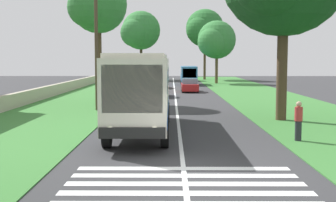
% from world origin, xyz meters
% --- Properties ---
extents(ground, '(160.00, 160.00, 0.00)m').
position_xyz_m(ground, '(0.00, 0.00, 0.00)').
color(ground, '#333335').
extents(grass_verge_left, '(120.00, 8.00, 0.04)m').
position_xyz_m(grass_verge_left, '(15.00, 8.20, 0.02)').
color(grass_verge_left, '#387533').
rests_on(grass_verge_left, ground).
extents(grass_verge_right, '(120.00, 8.00, 0.04)m').
position_xyz_m(grass_verge_right, '(15.00, -8.20, 0.02)').
color(grass_verge_right, '#387533').
rests_on(grass_verge_right, ground).
extents(centre_line, '(110.00, 0.16, 0.01)m').
position_xyz_m(centre_line, '(15.00, 0.00, 0.00)').
color(centre_line, silver).
rests_on(centre_line, ground).
extents(coach_bus, '(11.16, 2.62, 3.73)m').
position_xyz_m(coach_bus, '(7.41, 1.80, 2.15)').
color(coach_bus, silver).
rests_on(coach_bus, ground).
extents(zebra_crossing, '(5.85, 6.80, 0.01)m').
position_xyz_m(zebra_crossing, '(-2.64, 0.00, 0.00)').
color(zebra_crossing, silver).
rests_on(zebra_crossing, ground).
extents(trailing_car_0, '(4.30, 1.78, 1.43)m').
position_xyz_m(trailing_car_0, '(27.87, 1.55, 0.67)').
color(trailing_car_0, navy).
rests_on(trailing_car_0, ground).
extents(trailing_car_1, '(4.30, 1.78, 1.43)m').
position_xyz_m(trailing_car_1, '(34.34, -1.61, 0.67)').
color(trailing_car_1, '#B21E1E').
rests_on(trailing_car_1, ground).
extents(trailing_car_2, '(4.30, 1.78, 1.43)m').
position_xyz_m(trailing_car_2, '(40.65, 1.88, 0.67)').
color(trailing_car_2, gold).
rests_on(trailing_car_2, ground).
extents(trailing_minibus_0, '(6.00, 2.14, 2.53)m').
position_xyz_m(trailing_minibus_0, '(47.75, -2.02, 1.55)').
color(trailing_minibus_0, teal).
rests_on(trailing_minibus_0, ground).
extents(roadside_tree_left_1, '(8.25, 6.64, 11.64)m').
position_xyz_m(roadside_tree_left_1, '(63.53, 5.73, 8.18)').
color(roadside_tree_left_1, '#3D2D1E').
rests_on(roadside_tree_left_1, grass_verge_left).
extents(roadside_tree_left_2, '(5.51, 4.47, 9.95)m').
position_xyz_m(roadside_tree_left_2, '(21.55, 6.19, 7.59)').
color(roadside_tree_left_2, '#4C3826').
rests_on(roadside_tree_left_2, grass_verge_left).
extents(roadside_tree_right_0, '(8.17, 6.43, 11.89)m').
position_xyz_m(roadside_tree_right_0, '(63.09, -5.13, 8.50)').
color(roadside_tree_right_0, '#4C3826').
rests_on(roadside_tree_right_0, grass_verge_right).
extents(roadside_tree_right_1, '(6.65, 5.56, 8.96)m').
position_xyz_m(roadside_tree_right_1, '(50.78, -5.94, 6.11)').
color(roadside_tree_right_1, brown).
rests_on(roadside_tree_right_1, grass_verge_right).
extents(utility_pole, '(0.24, 1.40, 8.57)m').
position_xyz_m(utility_pole, '(16.46, 5.44, 4.47)').
color(utility_pole, '#473828').
rests_on(utility_pole, grass_verge_left).
extents(roadside_wall, '(70.00, 0.40, 1.05)m').
position_xyz_m(roadside_wall, '(20.00, 11.60, 0.56)').
color(roadside_wall, '#B2A893').
rests_on(roadside_wall, grass_verge_left).
extents(pedestrian, '(0.34, 0.34, 1.69)m').
position_xyz_m(pedestrian, '(4.89, -5.03, 0.91)').
color(pedestrian, '#26262D').
rests_on(pedestrian, grass_verge_right).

